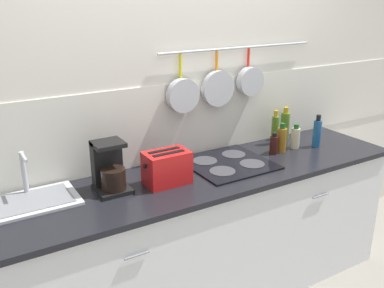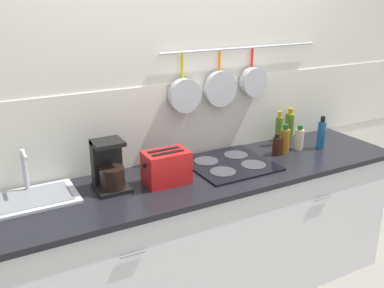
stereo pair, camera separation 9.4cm
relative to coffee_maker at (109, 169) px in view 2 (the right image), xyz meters
The scene contains 13 objects.
wall_back 0.73m from the coffee_maker, 23.63° to the left, with size 7.20×0.15×2.60m.
cabinet_base 0.88m from the coffee_maker, ahead, with size 2.65×0.64×0.89m.
countertop 0.65m from the coffee_maker, ahead, with size 2.69×0.66×0.03m.
sink_basin 0.45m from the coffee_maker, behind, with size 0.49×0.33×0.26m.
coffee_maker is the anchor object (origin of this frame).
toaster 0.33m from the coffee_maker, 15.66° to the right, with size 0.28×0.17×0.20m.
cooktop 0.81m from the coffee_maker, ahead, with size 0.53×0.51×0.01m.
bottle_hot_sauce 1.19m from the coffee_maker, ahead, with size 0.06×0.06×0.15m.
bottle_cooking_wine 1.27m from the coffee_maker, ahead, with size 0.07×0.07×0.21m.
bottle_sesame_oil 1.34m from the coffee_maker, ahead, with size 0.05×0.05×0.26m.
bottle_olive_oil 1.41m from the coffee_maker, ahead, with size 0.06×0.06×0.18m.
bottle_vinegar 1.49m from the coffee_maker, ahead, with size 0.07×0.07×0.25m.
bottle_dish_soap 1.56m from the coffee_maker, ahead, with size 0.06×0.06×0.24m.
Camera 2 is at (-1.30, -2.11, 2.00)m, focal length 40.00 mm.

